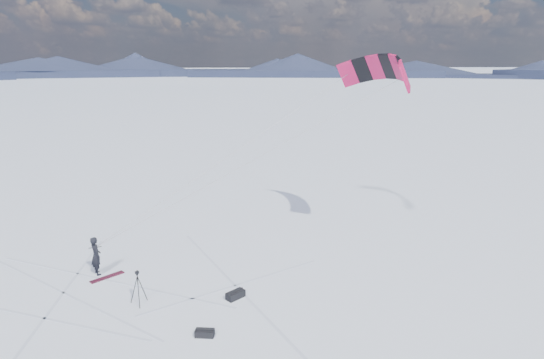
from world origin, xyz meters
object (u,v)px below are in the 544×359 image
object	(u,v)px
snowboard	(107,277)
tripod	(138,283)
gear_bag_a	(235,295)
snowkiter	(98,274)
gear_bag_b	(205,333)

from	to	relation	value
snowboard	tripod	world-z (taller)	tripod
gear_bag_a	snowkiter	bearing A→B (deg)	116.75
tripod	snowboard	bearing A→B (deg)	84.45
tripod	gear_bag_a	world-z (taller)	tripod
snowkiter	snowboard	bearing A→B (deg)	-160.31
tripod	gear_bag_b	bearing A→B (deg)	-85.25
snowkiter	gear_bag_a	bearing A→B (deg)	-145.99
snowboard	gear_bag_a	world-z (taller)	gear_bag_a
snowkiter	tripod	world-z (taller)	tripod
tripod	snowkiter	bearing A→B (deg)	86.96
snowboard	gear_bag_a	xyz separation A→B (m)	(5.32, -3.17, 0.14)
snowboard	tripod	distance (m)	3.23
gear_bag_a	tripod	bearing A→B (deg)	142.25
snowboard	gear_bag_b	world-z (taller)	gear_bag_b
gear_bag_a	gear_bag_b	bearing A→B (deg)	-152.54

